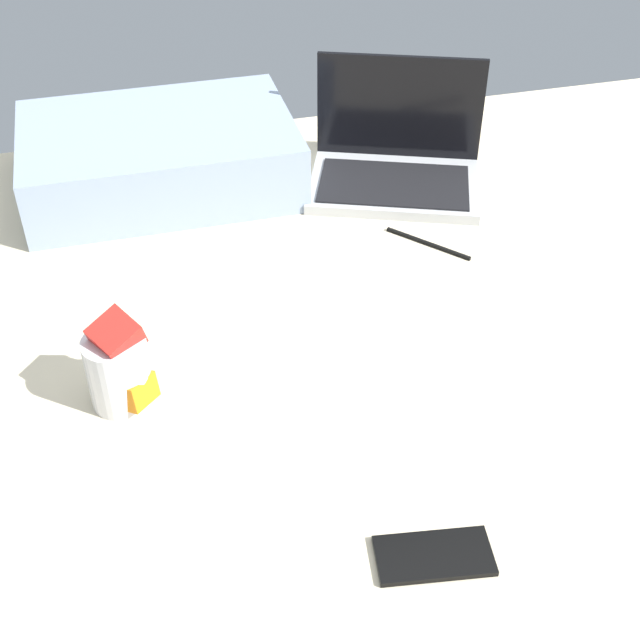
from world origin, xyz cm
name	(u,v)px	position (x,y,z in cm)	size (l,w,h in cm)	color
bed_mattress	(437,333)	(0.00, 0.00, 9.00)	(180.00, 140.00, 18.00)	beige
laptop	(396,163)	(4.20, 36.97, 22.41)	(39.13, 33.48, 23.00)	#B7BABC
snack_cup	(120,367)	(-53.37, -12.19, 24.21)	(9.73, 10.26, 15.04)	silver
cell_phone	(434,556)	(-20.19, -49.13, 18.40)	(6.80, 14.00, 0.80)	black
pillow	(160,155)	(-40.88, 48.00, 24.50)	(52.00, 36.00, 13.00)	#8C9EB7
charger_cable	(428,244)	(2.70, 13.94, 18.30)	(17.00, 0.60, 0.60)	black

